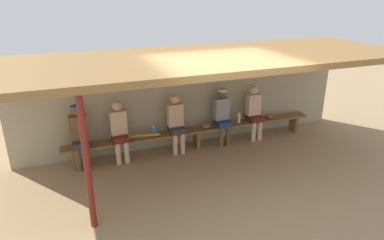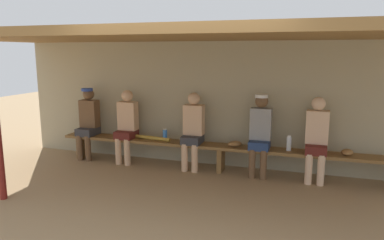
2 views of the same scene
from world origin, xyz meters
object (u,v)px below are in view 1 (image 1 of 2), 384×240
Objects in this scene: water_bottle_blue at (239,118)px; baseball_glove_dark_brown at (206,126)px; baseball_bat at (142,136)px; support_post at (87,164)px; player_shirtless_tan at (79,134)px; bench at (197,132)px; player_middle at (176,121)px; player_leftmost at (222,114)px; water_bottle_orange at (154,131)px; player_rightmost at (119,129)px; baseball_glove_tan at (269,116)px; player_in_blue at (254,110)px.

baseball_glove_dark_brown is (-0.87, -0.01, -0.07)m from water_bottle_blue.
support_post is at bearing -113.58° from baseball_bat.
bench is at bearing -0.08° from player_shirtless_tan.
player_leftmost reaches higher than player_middle.
player_middle is 6.09× the size of water_bottle_orange.
player_rightmost is 5.38× the size of water_bottle_blue.
player_middle reaches higher than baseball_bat.
player_rightmost is (-1.78, 0.00, 0.34)m from bench.
player_middle is 0.55m from water_bottle_orange.
water_bottle_blue is (3.70, 0.00, -0.17)m from player_shirtless_tan.
player_shirtless_tan is at bearing -76.36° from baseball_glove_tan.
support_post is 2.69m from water_bottle_orange.
player_leftmost reaches higher than baseball_glove_dark_brown.
player_in_blue is 2.83m from baseball_bat.
player_in_blue is 5.56× the size of baseball_glove_tan.
player_in_blue is 1.00× the size of player_rightmost.
support_post is 8.87× the size of water_bottle_blue.
baseball_glove_tan is at bearing 8.58° from baseball_bat.
baseball_bat is at bearing -0.37° from player_rightmost.
player_rightmost reaches higher than baseball_glove_tan.
water_bottle_blue is 0.88m from baseball_glove_dark_brown.
baseball_glove_tan reaches higher than bench.
player_leftmost is (0.65, 0.00, 0.36)m from bench.
player_shirtless_tan is at bearing -171.87° from baseball_bat.
player_shirtless_tan is 1.01× the size of player_rightmost.
player_rightmost is 1.73× the size of baseball_bat.
bench is 1.81m from player_rightmost.
support_post is 3.89m from player_leftmost.
water_bottle_blue is 0.32× the size of baseball_bat.
water_bottle_blue is at bearing -0.14° from water_bottle_orange.
player_shirtless_tan and player_leftmost have the same top height.
water_bottle_orange is at bearing 179.81° from player_in_blue.
player_middle reaches higher than water_bottle_orange.
player_shirtless_tan is (-2.09, 0.00, 0.02)m from player_middle.
player_in_blue is 5.56× the size of baseball_glove_dark_brown.
player_rightmost is (-1.27, 0.00, 0.00)m from player_middle.
baseball_glove_tan is (1.74, 0.02, 0.00)m from baseball_glove_dark_brown.
player_leftmost is (3.25, 2.10, -0.35)m from support_post.
bench is 4.49× the size of player_in_blue.
player_in_blue is 0.51m from baseball_glove_tan.
baseball_bat is (1.31, 2.10, -0.61)m from support_post.
player_in_blue reaches higher than baseball_bat.
water_bottle_orange reaches higher than baseball_glove_dark_brown.
water_bottle_blue is (1.61, 0.00, -0.15)m from player_middle.
player_middle is at bearing -0.01° from player_shirtless_tan.
player_rightmost is at bearing -179.93° from water_bottle_blue.
player_in_blue is at bearing -74.83° from baseball_glove_tan.
bench is at bearing -0.65° from water_bottle_orange.
water_bottle_blue is (2.89, 0.00, -0.15)m from player_rightmost.
player_in_blue reaches higher than water_bottle_orange.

